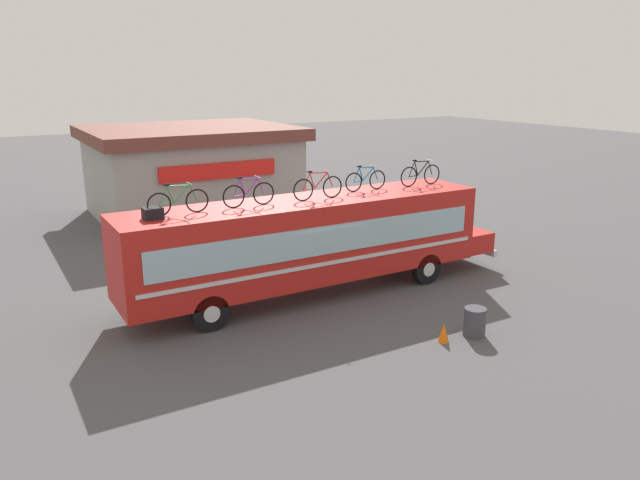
% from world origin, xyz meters
% --- Properties ---
extents(ground_plane, '(120.00, 120.00, 0.00)m').
position_xyz_m(ground_plane, '(0.00, 0.00, 0.00)').
color(ground_plane, '#4C4C4F').
extents(bus, '(13.26, 2.48, 3.15)m').
position_xyz_m(bus, '(0.18, -0.00, 1.86)').
color(bus, red).
rests_on(bus, ground).
extents(luggage_bag_1, '(0.51, 0.45, 0.31)m').
position_xyz_m(luggage_bag_1, '(-4.83, -0.11, 3.31)').
color(luggage_bag_1, black).
rests_on(luggage_bag_1, bus).
extents(rooftop_bicycle_1, '(1.75, 0.44, 0.90)m').
position_xyz_m(rooftop_bicycle_1, '(-4.07, 0.03, 3.53)').
color(rooftop_bicycle_1, black).
rests_on(rooftop_bicycle_1, bus).
extents(rooftop_bicycle_2, '(1.64, 0.44, 0.91)m').
position_xyz_m(rooftop_bicycle_2, '(-1.95, 0.01, 3.53)').
color(rooftop_bicycle_2, black).
rests_on(rooftop_bicycle_2, bus).
extents(rooftop_bicycle_3, '(1.74, 0.44, 0.92)m').
position_xyz_m(rooftop_bicycle_3, '(0.31, -0.14, 3.54)').
color(rooftop_bicycle_3, black).
rests_on(rooftop_bicycle_3, bus).
extents(rooftop_bicycle_4, '(1.61, 0.44, 0.87)m').
position_xyz_m(rooftop_bicycle_4, '(2.41, 0.31, 3.51)').
color(rooftop_bicycle_4, black).
rests_on(rooftop_bicycle_4, bus).
extents(rooftop_bicycle_5, '(1.72, 0.44, 0.93)m').
position_xyz_m(rooftop_bicycle_5, '(4.60, 0.12, 3.54)').
color(rooftop_bicycle_5, black).
rests_on(rooftop_bicycle_5, bus).
extents(roadside_building, '(9.72, 8.17, 4.39)m').
position_xyz_m(roadside_building, '(0.65, 13.07, 2.24)').
color(roadside_building, '#9E9E99').
rests_on(roadside_building, ground).
extents(trash_bin, '(0.60, 0.60, 0.80)m').
position_xyz_m(trash_bin, '(2.41, -5.05, 0.40)').
color(trash_bin, '#3F3F47').
rests_on(trash_bin, ground).
extents(traffic_cone, '(0.29, 0.29, 0.54)m').
position_xyz_m(traffic_cone, '(1.42, -4.93, 0.27)').
color(traffic_cone, orange).
rests_on(traffic_cone, ground).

